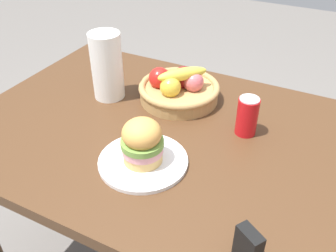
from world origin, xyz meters
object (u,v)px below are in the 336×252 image
Objects in this scene: plate at (143,161)px; paper_towel_roll at (107,66)px; soda_can at (247,116)px; fruit_basket at (179,88)px; sandwich at (142,141)px; napkin_holder at (248,246)px.

paper_towel_roll is (-0.30, 0.27, 0.11)m from plate.
soda_can is 0.29m from fruit_basket.
paper_towel_roll is (-0.30, 0.27, 0.04)m from sandwich.
paper_towel_roll reaches higher than soda_can.
sandwich reaches higher than soda_can.
paper_towel_roll is 2.67× the size of napkin_holder.
plate is 0.35m from soda_can.
sandwich is at bearing -80.34° from fruit_basket.
plate is 2.03× the size of soda_can.
soda_can is at bearing -17.46° from fruit_basket.
sandwich reaches higher than plate.
fruit_basket is 3.22× the size of napkin_holder.
plate is 0.37m from fruit_basket.
sandwich is 0.35m from soda_can.
napkin_holder is at bearing -34.11° from paper_towel_roll.
fruit_basket is at bearing 160.46° from napkin_holder.
paper_towel_roll reaches higher than plate.
plate is at bearing 0.00° from sandwich.
soda_can is 0.53× the size of paper_towel_roll.
napkin_holder is (0.14, -0.45, -0.02)m from soda_can.
sandwich is 0.40m from napkin_holder.
soda_can is 0.47m from napkin_holder.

